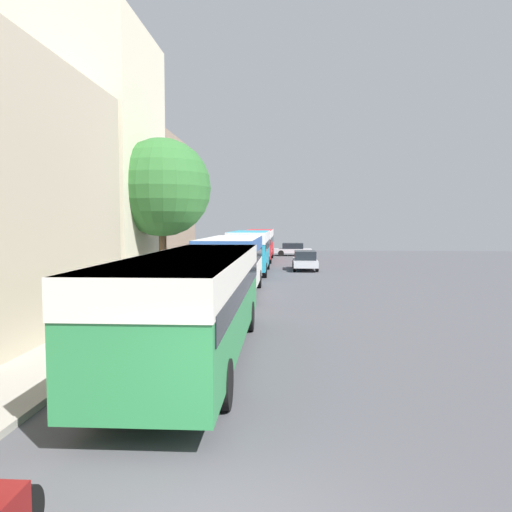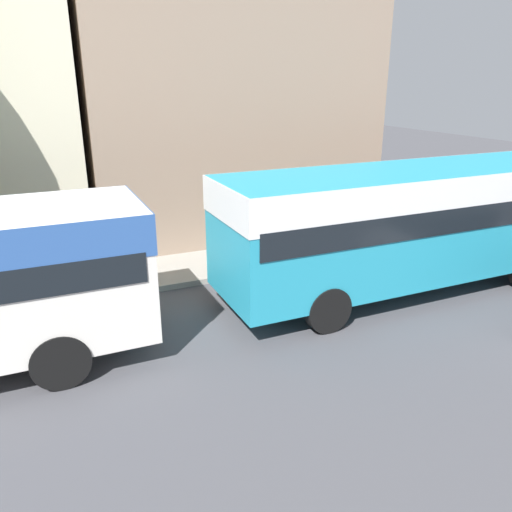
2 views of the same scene
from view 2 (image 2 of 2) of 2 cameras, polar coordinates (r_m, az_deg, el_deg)
building_end_row at (r=17.56m, az=-4.15°, el=18.17°), size 5.83×9.18×9.16m
bus_third_in_line at (r=12.54m, az=17.13°, el=4.72°), size 2.61×9.48×3.02m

